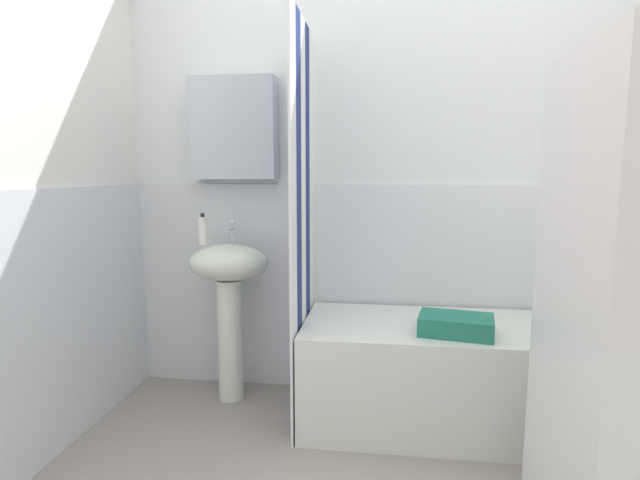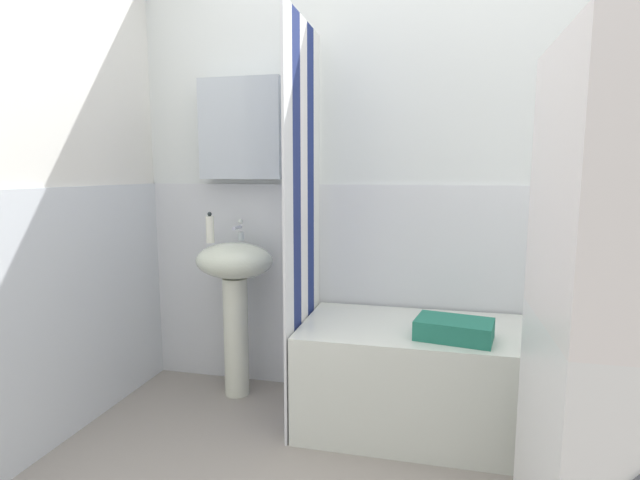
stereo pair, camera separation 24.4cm
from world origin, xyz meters
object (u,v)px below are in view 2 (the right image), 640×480
object	(u,v)px
soap_dispenser	(210,229)
lotion_bottle	(580,305)
bathtub	(460,381)
body_wash_bottle	(603,304)
towel_folded	(454,329)
sink	(235,284)

from	to	relation	value
soap_dispenser	lotion_bottle	bearing A→B (deg)	4.82
bathtub	body_wash_bottle	world-z (taller)	body_wash_bottle
soap_dispenser	towel_folded	world-z (taller)	soap_dispenser
towel_folded	soap_dispenser	bearing A→B (deg)	168.88
bathtub	lotion_bottle	distance (m)	0.73
sink	bathtub	xyz separation A→B (m)	(1.23, -0.14, -0.38)
lotion_bottle	towel_folded	xyz separation A→B (m)	(-0.62, -0.42, -0.04)
body_wash_bottle	towel_folded	distance (m)	0.82
soap_dispenser	body_wash_bottle	bearing A→B (deg)	3.77
soap_dispenser	towel_folded	size ratio (longest dim) A/B	0.51
sink	towel_folded	bearing A→B (deg)	-13.43
sink	towel_folded	world-z (taller)	sink
soap_dispenser	bathtub	distance (m)	1.53
lotion_bottle	body_wash_bottle	bearing A→B (deg)	-17.00
sink	body_wash_bottle	bearing A→B (deg)	3.28
body_wash_bottle	lotion_bottle	size ratio (longest dim) A/B	1.24
sink	soap_dispenser	xyz separation A→B (m)	(-0.13, -0.02, 0.31)
body_wash_bottle	lotion_bottle	bearing A→B (deg)	163.00
sink	lotion_bottle	xyz separation A→B (m)	(1.81, 0.14, -0.04)
sink	body_wash_bottle	size ratio (longest dim) A/B	4.02
sink	lotion_bottle	size ratio (longest dim) A/B	5.00
towel_folded	bathtub	bearing A→B (deg)	72.97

